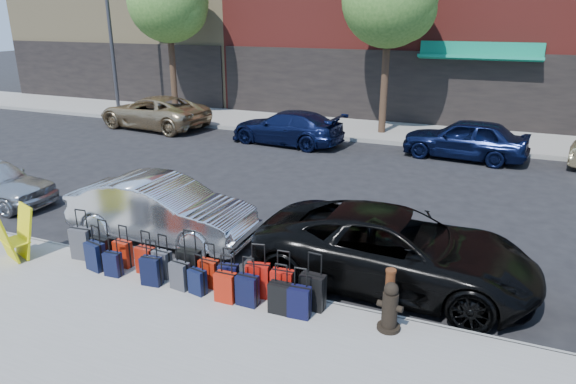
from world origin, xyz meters
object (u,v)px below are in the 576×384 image
at_px(car_near_2, 395,249).
at_px(car_far_0, 154,112).
at_px(tree_center, 393,2).
at_px(fire_hydrant, 390,308).
at_px(tree_left, 171,4).
at_px(car_far_1, 287,127).
at_px(car_near_1, 162,210).
at_px(car_far_2, 465,139).
at_px(display_rack, 14,234).
at_px(streetlight, 112,20).
at_px(suitcase_front_5, 189,266).
at_px(bollard, 389,295).

distance_m(car_near_2, car_far_0, 16.55).
relative_size(tree_center, fire_hydrant, 8.63).
xyz_separation_m(tree_left, car_far_1, (7.17, -2.96, -4.74)).
distance_m(car_far_0, car_far_1, 6.80).
relative_size(fire_hydrant, car_near_1, 0.19).
bearing_deg(car_far_2, display_rack, -26.70).
bearing_deg(tree_center, car_far_2, -36.69).
relative_size(car_far_0, car_far_2, 1.22).
bearing_deg(fire_hydrant, car_far_1, 129.34).
distance_m(streetlight, car_near_2, 20.66).
xyz_separation_m(tree_center, car_near_1, (-2.42, -12.57, -4.69)).
bearing_deg(tree_center, suitcase_front_5, -92.30).
height_order(tree_left, bollard, tree_left).
bearing_deg(car_far_1, car_near_1, 11.64).
xyz_separation_m(streetlight, car_far_1, (10.11, -2.26, -3.99)).
relative_size(tree_center, car_near_1, 1.65).
bearing_deg(car_near_1, streetlight, 41.92).
distance_m(tree_left, car_far_0, 5.31).
bearing_deg(car_far_1, display_rack, 0.95).
xyz_separation_m(bollard, car_far_2, (0.25, 11.62, 0.10)).
bearing_deg(car_near_2, tree_center, 14.36).
bearing_deg(car_near_2, fire_hydrant, -169.52).
relative_size(bollard, display_rack, 0.86).
xyz_separation_m(tree_left, car_near_1, (8.08, -12.57, -4.69)).
bearing_deg(tree_left, display_rack, -67.76).
xyz_separation_m(streetlight, car_far_2, (16.87, -1.86, -3.93)).
relative_size(bollard, car_far_1, 0.20).
bearing_deg(car_far_1, fire_hydrant, 36.13).
bearing_deg(car_far_1, car_near_2, 39.26).
distance_m(streetlight, car_far_0, 5.45).
bearing_deg(car_far_2, car_far_1, -80.69).
relative_size(suitcase_front_5, fire_hydrant, 1.23).
height_order(fire_hydrant, car_far_0, car_far_0).
distance_m(display_rack, car_near_1, 3.04).
distance_m(tree_center, car_far_1, 6.50).
bearing_deg(bollard, car_far_0, 138.65).
bearing_deg(car_far_2, streetlight, -90.38).
distance_m(car_near_1, car_far_0, 12.69).
xyz_separation_m(car_near_2, car_far_0, (-13.07, 10.16, -0.00)).
bearing_deg(car_far_0, car_near_1, 43.63).
xyz_separation_m(car_far_0, car_far_2, (13.55, -0.08, 0.00)).
relative_size(fire_hydrant, display_rack, 0.77).
bearing_deg(display_rack, tree_left, 132.80).
height_order(tree_center, car_far_1, tree_center).
bearing_deg(bollard, car_far_2, 88.77).
bearing_deg(car_near_1, bollard, -106.94).
height_order(display_rack, car_far_1, car_far_1).
height_order(tree_left, car_near_1, tree_left).
relative_size(car_near_2, car_far_2, 1.22).
distance_m(bollard, car_far_1, 12.97).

